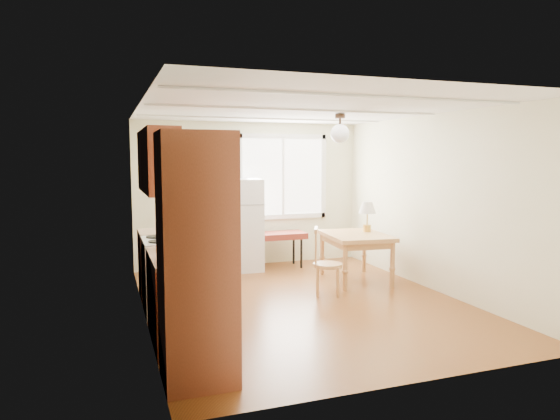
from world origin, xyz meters
name	(u,v)px	position (x,y,z in m)	size (l,w,h in m)	color
room_shell	(304,208)	(0.00, 0.00, 1.25)	(4.60, 5.60, 2.62)	#5C2E13
kitchen_run	(176,257)	(-1.72, -0.63, 0.84)	(0.65, 3.40, 2.20)	brown
window_unit	(283,177)	(0.60, 2.47, 1.55)	(1.64, 0.05, 1.51)	white
pendant_light	(340,132)	(0.70, 0.40, 2.24)	(0.26, 0.26, 0.40)	black
refrigerator	(242,225)	(-0.26, 2.12, 0.77)	(0.66, 0.68, 1.54)	silver
bench	(267,237)	(0.18, 2.10, 0.54)	(1.32, 0.50, 0.61)	maroon
dining_table	(356,240)	(1.20, 0.83, 0.63)	(0.98, 1.24, 0.73)	#B37C44
chair	(322,257)	(0.39, 0.28, 0.52)	(0.46, 0.45, 0.92)	#B37C44
table_lamp	(367,210)	(1.47, 0.97, 1.07)	(0.27, 0.27, 0.47)	gold
coffee_maker	(180,245)	(-1.72, -1.01, 1.03)	(0.24, 0.28, 0.36)	black
kettle	(164,238)	(-1.81, -0.40, 1.01)	(0.14, 0.14, 0.26)	#B71F0D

